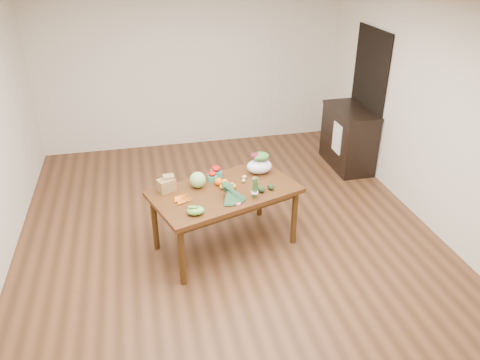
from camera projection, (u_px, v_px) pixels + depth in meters
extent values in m
plane|color=brown|center=(229.00, 237.00, 5.70)|extent=(6.00, 6.00, 0.00)
cube|color=white|center=(226.00, 2.00, 4.44)|extent=(5.00, 6.00, 0.02)
cube|color=silver|center=(191.00, 66.00, 7.65)|extent=(5.00, 0.02, 2.70)
cube|color=silver|center=(341.00, 344.00, 2.49)|extent=(5.00, 0.02, 2.70)
cube|color=silver|center=(433.00, 116.00, 5.56)|extent=(0.02, 6.00, 2.70)
cube|color=#4D2C12|center=(225.00, 218.00, 5.38)|extent=(1.80, 1.35, 0.75)
cube|color=black|center=(367.00, 100.00, 7.08)|extent=(0.02, 1.00, 2.10)
cube|color=black|center=(348.00, 138.00, 7.25)|extent=(0.52, 1.02, 0.94)
cube|color=white|center=(337.00, 138.00, 7.04)|extent=(0.02, 0.28, 0.45)
sphere|color=#ADD179|center=(198.00, 180.00, 5.23)|extent=(0.18, 0.18, 0.18)
sphere|color=#DC5D0D|center=(218.00, 182.00, 5.30)|extent=(0.08, 0.08, 0.08)
sphere|color=#E24E0D|center=(219.00, 182.00, 5.28)|extent=(0.09, 0.09, 0.09)
sphere|color=orange|center=(225.00, 182.00, 5.29)|extent=(0.08, 0.08, 0.08)
ellipsoid|color=#6FAF3B|center=(196.00, 211.00, 4.74)|extent=(0.18, 0.14, 0.08)
ellipsoid|color=tan|center=(244.00, 181.00, 5.36)|extent=(0.05, 0.05, 0.04)
ellipsoid|color=tan|center=(256.00, 183.00, 5.30)|extent=(0.05, 0.04, 0.04)
ellipsoid|color=tan|center=(254.00, 179.00, 5.39)|extent=(0.05, 0.05, 0.05)
ellipsoid|color=tan|center=(244.00, 177.00, 5.43)|extent=(0.06, 0.05, 0.05)
ellipsoid|color=tan|center=(256.00, 182.00, 5.33)|extent=(0.06, 0.05, 0.05)
ellipsoid|color=black|center=(261.00, 189.00, 5.15)|extent=(0.10, 0.13, 0.07)
ellipsoid|color=black|center=(271.00, 187.00, 5.20)|extent=(0.09, 0.11, 0.07)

